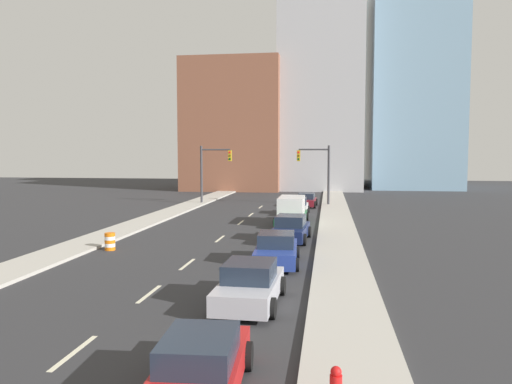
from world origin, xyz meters
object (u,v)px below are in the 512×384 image
sedan_navy (291,229)px  traffic_barrel (110,241)px  sedan_blue (276,250)px  box_truck_green (292,211)px  sedan_maroon (306,200)px  traffic_signal_left (210,167)px  sedan_white (297,207)px  traffic_signal_right (320,167)px  sedan_silver (250,285)px  sedan_red (199,369)px

sedan_navy → traffic_barrel: bearing=-152.2°
sedan_blue → box_truck_green: box_truck_green is taller
box_truck_green → sedan_maroon: bearing=87.4°
traffic_signal_left → sedan_blue: 29.48m
sedan_white → box_truck_green: bearing=-90.8°
traffic_barrel → sedan_maroon: (9.61, 24.03, 0.16)m
traffic_signal_right → traffic_barrel: bearing=-113.1°
sedan_silver → traffic_signal_left: bearing=107.1°
sedan_red → sedan_blue: (0.29, 13.17, 0.05)m
box_truck_green → sedan_blue: bearing=-88.9°
sedan_silver → sedan_white: sedan_silver is taller
traffic_barrel → sedan_silver: bearing=-43.6°
traffic_signal_right → sedan_red: size_ratio=1.30×
traffic_barrel → sedan_navy: bearing=24.6°
traffic_barrel → sedan_red: 17.79m
sedan_blue → traffic_signal_left: bearing=106.7°
traffic_signal_left → traffic_signal_right: bearing=0.0°
sedan_red → sedan_navy: sedan_navy is taller
sedan_blue → sedan_maroon: bearing=86.5°
sedan_red → sedan_white: sedan_white is taller
sedan_red → box_truck_green: 26.84m
box_truck_green → traffic_signal_left: bearing=124.5°
box_truck_green → sedan_maroon: size_ratio=1.46×
sedan_navy → sedan_white: bearing=95.0°
traffic_signal_right → sedan_silver: bearing=-93.0°
sedan_silver → sedan_white: size_ratio=0.99×
traffic_barrel → sedan_blue: 9.57m
traffic_barrel → sedan_navy: (9.51, 4.35, 0.23)m
traffic_barrel → sedan_maroon: sedan_maroon is taller
sedan_silver → sedan_white: 26.42m
traffic_signal_right → sedan_maroon: 3.75m
sedan_silver → sedan_blue: sedan_silver is taller
traffic_barrel → sedan_blue: bearing=-13.0°
sedan_blue → traffic_signal_right: bearing=83.9°
traffic_signal_left → sedan_blue: size_ratio=1.32×
sedan_maroon → box_truck_green: bearing=-90.3°
sedan_red → sedan_blue: sedan_blue is taller
sedan_silver → sedan_maroon: bearing=90.4°
sedan_navy → sedan_white: 13.44m
sedan_silver → box_truck_green: bearing=91.4°
sedan_red → sedan_silver: 6.69m
traffic_signal_left → traffic_signal_right: (11.39, 0.00, 0.00)m
traffic_barrel → sedan_white: size_ratio=0.21×
traffic_barrel → sedan_blue: size_ratio=0.21×
sedan_navy → traffic_signal_right: bearing=89.6°
traffic_signal_left → sedan_navy: bearing=-64.5°
traffic_barrel → traffic_signal_right: bearing=66.9°
traffic_barrel → sedan_red: (9.03, -15.32, 0.16)m
sedan_white → traffic_signal_left: bearing=141.2°
traffic_signal_left → sedan_silver: 35.56m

